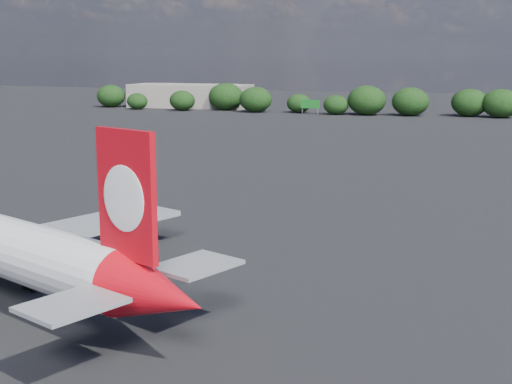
% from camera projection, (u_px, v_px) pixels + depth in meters
% --- Properties ---
extents(ground, '(500.00, 500.00, 0.00)m').
position_uv_depth(ground, '(251.00, 180.00, 108.69)').
color(ground, black).
rests_on(ground, ground).
extents(terminal_building, '(42.00, 16.00, 8.00)m').
position_uv_depth(terminal_building, '(190.00, 96.00, 250.63)').
color(terminal_building, gray).
rests_on(terminal_building, ground).
extents(highway_sign, '(6.00, 0.30, 4.50)m').
position_uv_depth(highway_sign, '(310.00, 104.00, 221.95)').
color(highway_sign, '#13611C').
rests_on(highway_sign, ground).
extents(billboard_yellow, '(5.00, 0.30, 5.50)m').
position_uv_depth(billboard_yellow, '(410.00, 103.00, 218.57)').
color(billboard_yellow, gold).
rests_on(billboard_yellow, ground).
extents(horizon_treeline, '(207.92, 15.48, 9.09)m').
position_uv_depth(horizon_treeline, '(397.00, 102.00, 218.33)').
color(horizon_treeline, black).
rests_on(horizon_treeline, ground).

